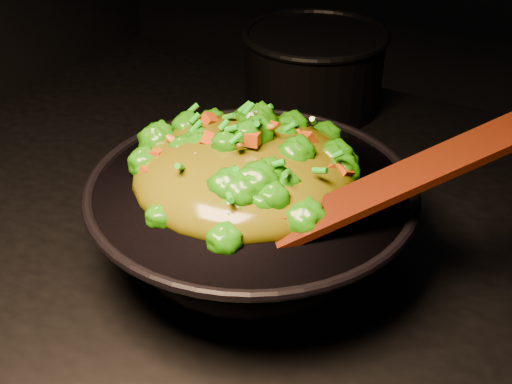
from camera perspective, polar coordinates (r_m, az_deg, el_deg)
The scene contains 4 objects.
wok at distance 0.76m, azimuth -0.38°, elevation -2.66°, with size 0.37×0.37×0.10m, color black, non-canonical shape.
stir_fry at distance 0.73m, azimuth -1.07°, elevation 4.43°, with size 0.26×0.26×0.09m, color #227A08, non-canonical shape.
spatula at distance 0.67m, azimuth 13.88°, elevation 1.51°, with size 0.33×0.05×0.01m, color #320F06.
back_pot at distance 1.13m, azimuth 5.14°, elevation 10.86°, with size 0.24×0.24×0.14m, color black.
Camera 1 is at (0.32, -0.63, 1.40)m, focal length 45.00 mm.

